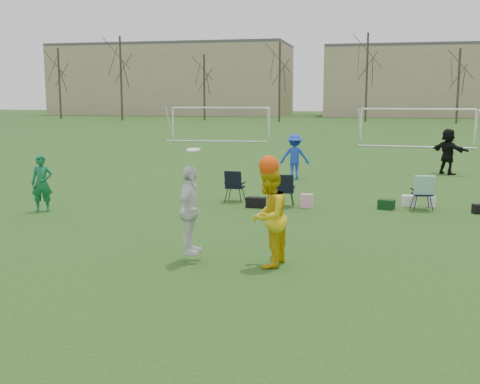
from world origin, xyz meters
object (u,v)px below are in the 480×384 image
(fielder_green_near, at_px, (42,183))
(center_contest, at_px, (240,213))
(fielder_blue, at_px, (295,157))
(goal_mid, at_px, (417,116))
(fielder_black, at_px, (448,151))
(goal_left, at_px, (221,114))

(fielder_green_near, distance_m, center_contest, 7.76)
(fielder_blue, height_order, goal_mid, goal_mid)
(fielder_black, bearing_deg, goal_left, -4.93)
(fielder_green_near, xyz_separation_m, fielder_blue, (6.00, 8.36, 0.08))
(fielder_green_near, height_order, goal_left, goal_left)
(fielder_blue, bearing_deg, goal_mid, -113.48)
(fielder_green_near, bearing_deg, center_contest, -52.70)
(fielder_green_near, bearing_deg, fielder_blue, 33.37)
(fielder_green_near, relative_size, fielder_blue, 0.90)
(fielder_blue, relative_size, goal_left, 0.24)
(goal_mid, bearing_deg, fielder_black, -84.98)
(center_contest, relative_size, goal_mid, 0.30)
(fielder_black, height_order, goal_left, goal_left)
(fielder_green_near, height_order, fielder_blue, fielder_blue)
(center_contest, bearing_deg, fielder_blue, 92.73)
(fielder_green_near, xyz_separation_m, center_contest, (6.59, -4.08, 0.20))
(goal_left, height_order, goal_mid, same)
(center_contest, height_order, goal_mid, goal_mid)
(goal_left, distance_m, goal_mid, 14.14)
(center_contest, bearing_deg, fielder_green_near, 148.25)
(center_contest, xyz_separation_m, goal_mid, (5.16, 30.81, 0.92))
(goal_left, xyz_separation_m, goal_mid, (14.00, -2.00, 0.00))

